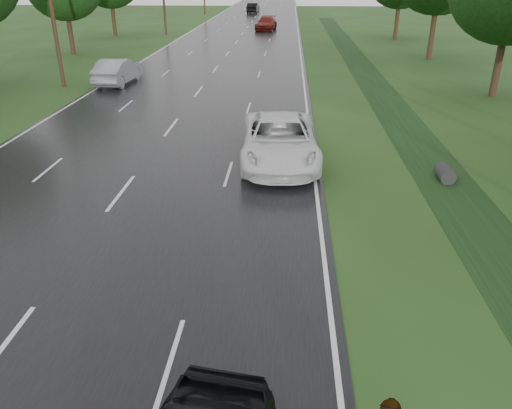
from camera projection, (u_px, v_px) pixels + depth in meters
The scene contains 10 objects.
road at pixel (233, 46), 50.66m from camera, with size 14.00×180.00×0.04m, color black.
edge_stripe_east at pixel (300, 47), 50.26m from camera, with size 0.12×180.00×0.01m, color silver.
edge_stripe_west at pixel (168, 46), 51.04m from camera, with size 0.12×180.00×0.01m, color silver.
center_line at pixel (233, 46), 50.65m from camera, with size 0.12×180.00×0.01m, color silver.
drainage_ditch at pixel (398, 116), 26.24m from camera, with size 2.20×120.00×0.56m.
utility_pole_mid at pixel (50, 3), 30.92m from camera, with size 1.60×0.26×10.00m.
white_pickup at pixel (280, 140), 19.70m from camera, with size 2.94×6.37×1.77m, color white.
silver_sedan at pixel (118, 71), 33.50m from camera, with size 1.76×5.06×1.67m, color gray.
far_car_red at pixel (266, 23), 64.00m from camera, with size 2.26×5.55×1.61m, color maroon.
far_car_dark at pixel (253, 8), 90.13m from camera, with size 1.79×5.14×1.69m, color black.
Camera 1 is at (5.66, -7.44, 6.99)m, focal length 35.00 mm.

